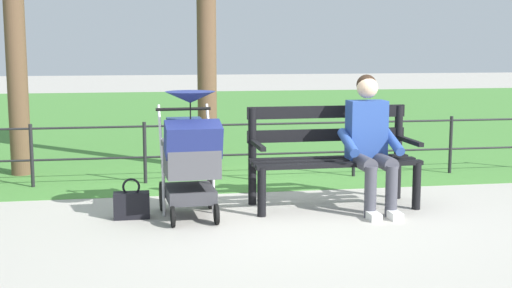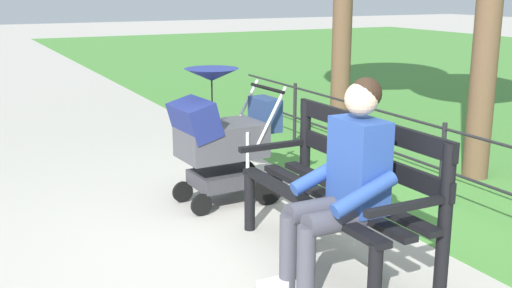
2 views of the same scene
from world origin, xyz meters
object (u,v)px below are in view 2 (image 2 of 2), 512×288
handbag (206,172)px  person_on_bench (343,179)px  park_bench (344,184)px  stroller (221,135)px

handbag → person_on_bench: bearing=179.4°
handbag → park_bench: bearing=-174.1°
person_on_bench → handbag: size_ratio=3.45×
park_bench → person_on_bench: person_on_bench is taller
person_on_bench → handbag: (2.23, -0.02, -0.55)m
park_bench → handbag: size_ratio=4.34×
person_on_bench → park_bench: bearing=-35.7°
handbag → stroller: bearing=171.7°
stroller → handbag: (0.53, -0.08, -0.47)m
stroller → handbag: 0.71m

